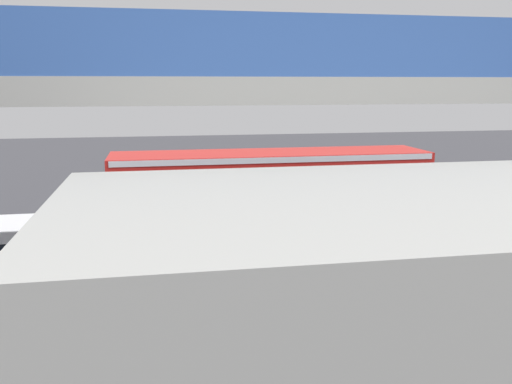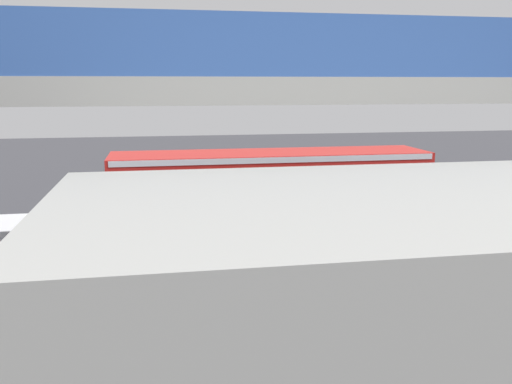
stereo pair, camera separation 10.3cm
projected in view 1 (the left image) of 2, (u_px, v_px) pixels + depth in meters
name	position (u px, v px, depth m)	size (l,w,h in m)	color
ground	(299.00, 229.00, 21.33)	(80.00, 80.00, 0.00)	#38383D
city_bus	(271.00, 186.00, 19.97)	(11.54, 2.85, 3.15)	red
parked_van	(18.00, 255.00, 14.27)	(4.80, 2.17, 2.05)	silver
pedestrian	(315.00, 191.00, 24.20)	(0.38, 0.38, 1.79)	#2D2D38
lane_dash_leftmost	(448.00, 205.00, 25.51)	(2.00, 0.20, 0.01)	silver
lane_dash_left	(367.00, 208.00, 24.79)	(2.00, 0.20, 0.01)	silver
lane_dash_centre	(282.00, 212.00, 24.07)	(2.00, 0.20, 0.01)	silver
lane_dash_right	(191.00, 216.00, 23.35)	(2.00, 0.20, 0.01)	silver
lane_dash_rightmost	(95.00, 220.00, 22.63)	(2.00, 0.20, 0.01)	silver
pedestrian_overpass	(412.00, 109.00, 11.59)	(27.53, 2.60, 6.80)	#9E9E99
station_building	(400.00, 344.00, 7.42)	(9.00, 5.04, 4.20)	#9E9E99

